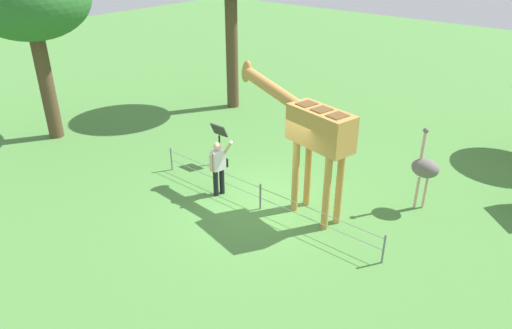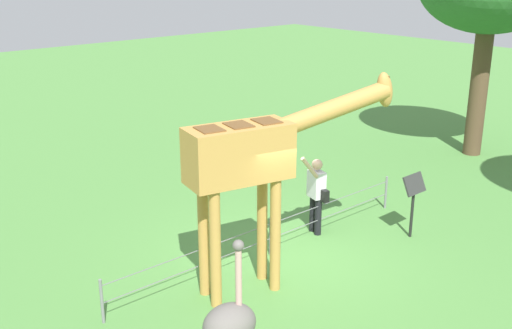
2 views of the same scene
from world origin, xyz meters
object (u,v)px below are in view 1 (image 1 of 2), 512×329
giraffe (310,129)px  info_sign (219,136)px  ostrich (425,168)px  visitor (219,165)px

giraffe → info_sign: size_ratio=2.99×
giraffe → info_sign: 3.92m
ostrich → info_sign: bearing=14.2°
giraffe → ostrich: giraffe is taller
visitor → ostrich: ostrich is taller
visitor → giraffe: bearing=-159.8°
giraffe → visitor: 2.84m
visitor → info_sign: bearing=-46.7°
info_sign → visitor: bearing=133.3°
giraffe → ostrich: (-2.23, -2.02, -1.14)m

